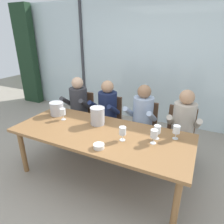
# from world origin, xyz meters

# --- Properties ---
(ground) EXTENTS (14.00, 14.00, 0.00)m
(ground) POSITION_xyz_m (0.00, 1.00, 0.00)
(ground) COLOR #9E9384
(window_glass_panel) EXTENTS (7.53, 0.03, 2.60)m
(window_glass_panel) POSITION_xyz_m (0.00, 2.21, 1.30)
(window_glass_panel) COLOR silver
(window_glass_panel) RESTS_ON ground
(window_mullion_left) EXTENTS (0.06, 0.06, 2.60)m
(window_mullion_left) POSITION_xyz_m (-1.69, 2.19, 1.30)
(window_mullion_left) COLOR #38383D
(window_mullion_left) RESTS_ON ground
(hillside_vineyard) EXTENTS (13.53, 2.40, 1.70)m
(hillside_vineyard) POSITION_xyz_m (0.00, 5.76, 0.85)
(hillside_vineyard) COLOR #477A38
(hillside_vineyard) RESTS_ON ground
(curtain_heavy_drape) EXTENTS (0.56, 0.20, 2.60)m
(curtain_heavy_drape) POSITION_xyz_m (-3.42, 2.03, 1.30)
(curtain_heavy_drape) COLOR #1E3823
(curtain_heavy_drape) RESTS_ON ground
(dining_table) EXTENTS (2.33, 0.97, 0.72)m
(dining_table) POSITION_xyz_m (0.00, 0.00, 0.66)
(dining_table) COLOR olive
(dining_table) RESTS_ON ground
(chair_near_curtain) EXTENTS (0.49, 0.49, 0.87)m
(chair_near_curtain) POSITION_xyz_m (-0.92, 0.91, 0.51)
(chair_near_curtain) COLOR brown
(chair_near_curtain) RESTS_ON ground
(chair_left_of_center) EXTENTS (0.49, 0.49, 0.87)m
(chair_left_of_center) POSITION_xyz_m (-0.34, 0.90, 0.51)
(chair_left_of_center) COLOR brown
(chair_left_of_center) RESTS_ON ground
(chair_center) EXTENTS (0.45, 0.45, 0.87)m
(chair_center) POSITION_xyz_m (0.31, 0.89, 0.51)
(chair_center) COLOR brown
(chair_center) RESTS_ON ground
(chair_right_of_center) EXTENTS (0.46, 0.46, 0.87)m
(chair_right_of_center) POSITION_xyz_m (0.89, 0.91, 0.51)
(chair_right_of_center) COLOR brown
(chair_right_of_center) RESTS_ON ground
(person_charcoal_jacket) EXTENTS (0.49, 0.63, 1.19)m
(person_charcoal_jacket) POSITION_xyz_m (-0.91, 0.76, 0.68)
(person_charcoal_jacket) COLOR #38383D
(person_charcoal_jacket) RESTS_ON ground
(person_navy_polo) EXTENTS (0.49, 0.63, 1.19)m
(person_navy_polo) POSITION_xyz_m (-0.33, 0.76, 0.68)
(person_navy_polo) COLOR #192347
(person_navy_polo) RESTS_ON ground
(person_pale_blue_shirt) EXTENTS (0.49, 0.63, 1.19)m
(person_pale_blue_shirt) POSITION_xyz_m (0.31, 0.76, 0.68)
(person_pale_blue_shirt) COLOR #9EB2D1
(person_pale_blue_shirt) RESTS_ON ground
(person_beige_jumper) EXTENTS (0.49, 0.63, 1.19)m
(person_beige_jumper) POSITION_xyz_m (0.94, 0.76, 0.68)
(person_beige_jumper) COLOR #B7AD9E
(person_beige_jumper) RESTS_ON ground
(ice_bucket_primary) EXTENTS (0.21, 0.21, 0.21)m
(ice_bucket_primary) POSITION_xyz_m (-0.88, 0.20, 0.83)
(ice_bucket_primary) COLOR #B7B7BC
(ice_bucket_primary) RESTS_ON dining_table
(ice_bucket_secondary) EXTENTS (0.21, 0.21, 0.25)m
(ice_bucket_secondary) POSITION_xyz_m (-0.15, 0.19, 0.85)
(ice_bucket_secondary) COLOR #B7B7BC
(ice_bucket_secondary) RESTS_ON dining_table
(tasting_bowl) EXTENTS (0.13, 0.13, 0.05)m
(tasting_bowl) POSITION_xyz_m (0.17, -0.34, 0.75)
(tasting_bowl) COLOR silver
(tasting_bowl) RESTS_ON dining_table
(wine_glass_by_left_taster) EXTENTS (0.08, 0.08, 0.17)m
(wine_glass_by_left_taster) POSITION_xyz_m (0.69, 0.03, 0.84)
(wine_glass_by_left_taster) COLOR silver
(wine_glass_by_left_taster) RESTS_ON dining_table
(wine_glass_near_bucket) EXTENTS (0.08, 0.08, 0.17)m
(wine_glass_near_bucket) POSITION_xyz_m (-0.68, 0.10, 0.84)
(wine_glass_near_bucket) COLOR silver
(wine_glass_near_bucket) RESTS_ON dining_table
(wine_glass_center_pour) EXTENTS (0.08, 0.08, 0.17)m
(wine_glass_center_pour) POSITION_xyz_m (0.70, 0.15, 0.84)
(wine_glass_center_pour) COLOR silver
(wine_glass_center_pour) RESTS_ON dining_table
(wine_glass_by_right_taster) EXTENTS (0.08, 0.08, 0.17)m
(wine_glass_by_right_taster) POSITION_xyz_m (0.34, -0.07, 0.84)
(wine_glass_by_right_taster) COLOR silver
(wine_glass_by_right_taster) RESTS_ON dining_table
(wine_glass_spare_empty) EXTENTS (0.08, 0.08, 0.17)m
(wine_glass_spare_empty) POSITION_xyz_m (0.91, 0.25, 0.84)
(wine_glass_spare_empty) COLOR silver
(wine_glass_spare_empty) RESTS_ON dining_table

